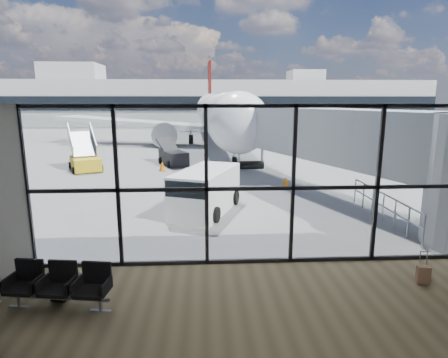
{
  "coord_description": "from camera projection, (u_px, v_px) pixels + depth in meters",
  "views": [
    {
      "loc": [
        -1.26,
        -9.98,
        4.6
      ],
      "look_at": [
        -0.55,
        3.0,
        1.84
      ],
      "focal_mm": 30.0,
      "sensor_mm": 36.0,
      "label": 1
    }
  ],
  "objects": [
    {
      "name": "ground",
      "position": [
        213.0,
        135.0,
        49.84
      ],
      "size": [
        220.0,
        220.0,
        0.0
      ],
      "primitive_type": "plane",
      "color": "slate",
      "rests_on": "ground"
    },
    {
      "name": "lounge_shell",
      "position": [
        290.0,
        234.0,
        5.53
      ],
      "size": [
        12.02,
        8.01,
        4.51
      ],
      "color": "brown",
      "rests_on": "ground"
    },
    {
      "name": "glass_curtain_wall",
      "position": [
        250.0,
        187.0,
        10.3
      ],
      "size": [
        12.1,
        0.12,
        4.5
      ],
      "color": "white",
      "rests_on": "ground"
    },
    {
      "name": "jet_bridge",
      "position": [
        336.0,
        140.0,
        17.37
      ],
      "size": [
        8.0,
        16.5,
        4.33
      ],
      "color": "#ADB0B3",
      "rests_on": "ground"
    },
    {
      "name": "apron_railing",
      "position": [
        383.0,
        203.0,
        14.34
      ],
      "size": [
        0.06,
        5.46,
        1.11
      ],
      "color": "gray",
      "rests_on": "ground"
    },
    {
      "name": "far_terminal",
      "position": [
        207.0,
        102.0,
        70.4
      ],
      "size": [
        80.0,
        12.2,
        11.0
      ],
      "color": "#B4B5B0",
      "rests_on": "ground"
    },
    {
      "name": "tree_1",
      "position": [
        22.0,
        97.0,
        77.95
      ],
      "size": [
        5.61,
        5.61,
        8.07
      ],
      "color": "#382619",
      "rests_on": "ground"
    },
    {
      "name": "tree_2",
      "position": [
        51.0,
        94.0,
        78.14
      ],
      "size": [
        6.27,
        6.27,
        9.03
      ],
      "color": "#382619",
      "rests_on": "ground"
    },
    {
      "name": "tree_3",
      "position": [
        81.0,
        100.0,
        78.71
      ],
      "size": [
        4.95,
        4.95,
        7.12
      ],
      "color": "#382619",
      "rests_on": "ground"
    },
    {
      "name": "tree_4",
      "position": [
        110.0,
        97.0,
        78.9
      ],
      "size": [
        5.61,
        5.61,
        8.07
      ],
      "color": "#382619",
      "rests_on": "ground"
    },
    {
      "name": "tree_5",
      "position": [
        138.0,
        94.0,
        79.09
      ],
      "size": [
        6.27,
        6.27,
        9.03
      ],
      "color": "#382619",
      "rests_on": "ground"
    },
    {
      "name": "seating_row",
      "position": [
        60.0,
        283.0,
        8.4
      ],
      "size": [
        2.33,
        0.96,
        1.04
      ],
      "rotation": [
        0.0,
        0.0,
        -0.14
      ],
      "color": "gray",
      "rests_on": "ground"
    },
    {
      "name": "backpack",
      "position": [
        59.0,
        291.0,
        8.69
      ],
      "size": [
        0.4,
        0.38,
        0.53
      ],
      "rotation": [
        0.0,
        0.0,
        -0.25
      ],
      "color": "black",
      "rests_on": "ground"
    },
    {
      "name": "suitcase",
      "position": [
        423.0,
        275.0,
        9.47
      ],
      "size": [
        0.33,
        0.26,
        0.85
      ],
      "rotation": [
        0.0,
        0.0,
        -0.14
      ],
      "color": "#966F54",
      "rests_on": "ground"
    },
    {
      "name": "airliner",
      "position": [
        218.0,
        114.0,
        40.39
      ],
      "size": [
        34.3,
        39.71,
        10.23
      ],
      "rotation": [
        0.0,
        0.0,
        0.04
      ],
      "color": "white",
      "rests_on": "ground"
    },
    {
      "name": "service_van",
      "position": [
        205.0,
        190.0,
        15.52
      ],
      "size": [
        3.13,
        4.46,
        1.78
      ],
      "rotation": [
        0.0,
        0.0,
        -0.37
      ],
      "color": "white",
      "rests_on": "ground"
    },
    {
      "name": "belt_loader",
      "position": [
        173.0,
        157.0,
        26.92
      ],
      "size": [
        2.66,
        4.0,
        1.75
      ],
      "rotation": [
        0.0,
        0.0,
        0.41
      ],
      "color": "black",
      "rests_on": "ground"
    },
    {
      "name": "mobile_stairs",
      "position": [
        85.0,
        161.0,
        24.94
      ],
      "size": [
        2.87,
        3.79,
        2.42
      ],
      "rotation": [
        0.0,
        0.0,
        0.43
      ],
      "color": "gold",
      "rests_on": "ground"
    },
    {
      "name": "traffic_cone_a",
      "position": [
        162.0,
        166.0,
        24.59
      ],
      "size": [
        0.46,
        0.46,
        0.66
      ],
      "color": "#D1690B",
      "rests_on": "ground"
    },
    {
      "name": "traffic_cone_b",
      "position": [
        286.0,
        182.0,
        19.93
      ],
      "size": [
        0.45,
        0.45,
        0.64
      ],
      "color": "orange",
      "rests_on": "ground"
    }
  ]
}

